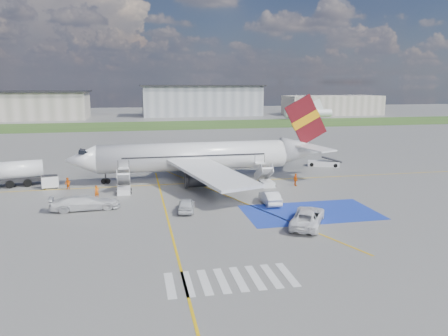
{
  "coord_description": "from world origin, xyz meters",
  "views": [
    {
      "loc": [
        -8.0,
        -45.67,
        13.55
      ],
      "look_at": [
        2.37,
        4.31,
        3.5
      ],
      "focal_mm": 35.0,
      "sensor_mm": 36.0,
      "label": 1
    }
  ],
  "objects": [
    {
      "name": "crew_aft",
      "position": [
        12.79,
        7.71,
        0.83
      ],
      "size": [
        0.52,
        1.02,
        1.67
      ],
      "primitive_type": "imported",
      "rotation": [
        0.0,
        0.0,
        1.69
      ],
      "color": "#E45D0C",
      "rests_on": "ground"
    },
    {
      "name": "van_white_b",
      "position": [
        -13.47,
        1.87,
        1.07
      ],
      "size": [
        5.6,
        2.56,
        2.14
      ],
      "primitive_type": "imported",
      "rotation": [
        0.0,
        0.0,
        1.63
      ],
      "color": "silver",
      "rests_on": "ground"
    },
    {
      "name": "ground",
      "position": [
        0.0,
        0.0,
        0.0
      ],
      "size": [
        400.0,
        400.0,
        0.0
      ],
      "primitive_type": "plane",
      "color": "#60605E",
      "rests_on": "ground"
    },
    {
      "name": "airstairs_fwd",
      "position": [
        -9.5,
        8.7,
        0.62
      ],
      "size": [
        1.9,
        5.2,
        3.6
      ],
      "color": "silver",
      "rests_on": "ground"
    },
    {
      "name": "car_silver_b",
      "position": [
        6.8,
        0.01,
        0.76
      ],
      "size": [
        1.8,
        4.67,
        1.52
      ],
      "primitive_type": "imported",
      "rotation": [
        0.0,
        0.0,
        3.1
      ],
      "color": "silver",
      "rests_on": "ground"
    },
    {
      "name": "crew_fwd",
      "position": [
        -12.59,
        6.55,
        0.78
      ],
      "size": [
        0.67,
        0.58,
        1.56
      ],
      "primitive_type": "imported",
      "rotation": [
        0.0,
        0.0,
        0.43
      ],
      "color": "#E65C0C",
      "rests_on": "ground"
    },
    {
      "name": "crosswalk",
      "position": [
        -1.8,
        -18.0,
        0.01
      ],
      "size": [
        9.0,
        4.0,
        0.01
      ],
      "color": "silver",
      "rests_on": "ground"
    },
    {
      "name": "taxiway_line_diag",
      "position": [
        0.0,
        12.0,
        0.01
      ],
      "size": [
        20.71,
        56.45,
        0.01
      ],
      "primitive_type": "cube",
      "rotation": [
        0.0,
        0.0,
        0.35
      ],
      "color": "gold",
      "rests_on": "ground"
    },
    {
      "name": "crew_nose",
      "position": [
        -16.58,
        11.78,
        0.78
      ],
      "size": [
        0.96,
        0.93,
        1.56
      ],
      "primitive_type": "imported",
      "rotation": [
        0.0,
        0.0,
        -0.65
      ],
      "color": "#E75C0C",
      "rests_on": "ground"
    },
    {
      "name": "gpu_cart",
      "position": [
        -18.94,
        13.01,
        0.77
      ],
      "size": [
        2.26,
        1.69,
        1.71
      ],
      "rotation": [
        0.0,
        0.0,
        0.2
      ],
      "color": "silver",
      "rests_on": "ground"
    },
    {
      "name": "taxiway_line_main",
      "position": [
        0.0,
        12.0,
        0.01
      ],
      "size": [
        120.0,
        0.2,
        0.01
      ],
      "primitive_type": "cube",
      "color": "gold",
      "rests_on": "ground"
    },
    {
      "name": "terminal_centre",
      "position": [
        20.0,
        135.0,
        6.0
      ],
      "size": [
        48.0,
        18.0,
        12.0
      ],
      "primitive_type": "cube",
      "color": "gray",
      "rests_on": "ground"
    },
    {
      "name": "van_white_a",
      "position": [
        8.13,
        -7.77,
        1.08
      ],
      "size": [
        5.14,
        6.29,
        2.15
      ],
      "primitive_type": "imported",
      "rotation": [
        0.0,
        0.0,
        2.62
      ],
      "color": "white",
      "rests_on": "ground"
    },
    {
      "name": "terminal_east",
      "position": [
        75.0,
        128.0,
        4.0
      ],
      "size": [
        40.0,
        16.0,
        8.0
      ],
      "primitive_type": "cube",
      "color": "gray",
      "rests_on": "ground"
    },
    {
      "name": "airliner",
      "position": [
        1.51,
        14.0,
        3.39
      ],
      "size": [
        36.81,
        32.95,
        11.92
      ],
      "color": "silver",
      "rests_on": "ground"
    },
    {
      "name": "car_silver_a",
      "position": [
        -2.83,
        -0.95,
        0.73
      ],
      "size": [
        2.41,
        4.49,
        1.45
      ],
      "primitive_type": "imported",
      "rotation": [
        0.0,
        0.0,
        2.97
      ],
      "color": "silver",
      "rests_on": "ground"
    },
    {
      "name": "belt_loader",
      "position": [
        22.4,
        19.96,
        0.4
      ],
      "size": [
        5.55,
        3.65,
        1.62
      ],
      "rotation": [
        0.0,
        0.0,
        -0.42
      ],
      "color": "silver",
      "rests_on": "ground"
    },
    {
      "name": "fuel_tanker",
      "position": [
        -24.97,
        14.99,
        1.4
      ],
      "size": [
        10.08,
        4.51,
        3.33
      ],
      "rotation": [
        0.0,
        0.0,
        0.2
      ],
      "color": "black",
      "rests_on": "ground"
    },
    {
      "name": "grass_strip",
      "position": [
        0.0,
        95.0,
        0.01
      ],
      "size": [
        400.0,
        30.0,
        0.01
      ],
      "primitive_type": "cube",
      "color": "#2D4C1E",
      "rests_on": "ground"
    },
    {
      "name": "staging_box",
      "position": [
        10.0,
        -4.0,
        0.01
      ],
      "size": [
        14.0,
        8.0,
        0.01
      ],
      "primitive_type": "cube",
      "color": "#1A339F",
      "rests_on": "ground"
    },
    {
      "name": "terminal_west",
      "position": [
        -55.0,
        130.0,
        5.0
      ],
      "size": [
        60.0,
        22.0,
        10.0
      ],
      "primitive_type": "cube",
      "color": "gray",
      "rests_on": "ground"
    },
    {
      "name": "airstairs_aft",
      "position": [
        9.0,
        8.7,
        0.62
      ],
      "size": [
        1.9,
        5.2,
        3.6
      ],
      "color": "silver",
      "rests_on": "ground"
    },
    {
      "name": "taxiway_line_cross",
      "position": [
        -5.0,
        -10.0,
        0.01
      ],
      "size": [
        0.2,
        60.0,
        0.01
      ],
      "primitive_type": "cube",
      "color": "gold",
      "rests_on": "ground"
    }
  ]
}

